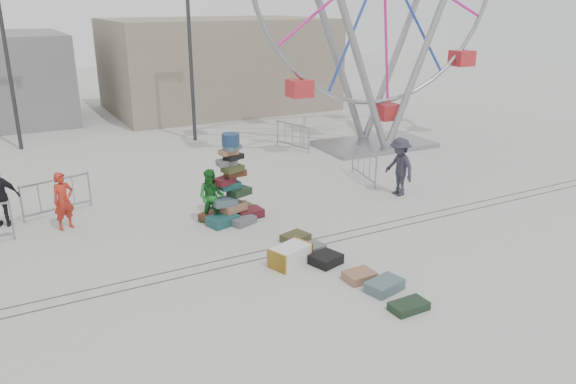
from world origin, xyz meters
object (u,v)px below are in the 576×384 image
lamp_post_left (7,40)px  pedestrian_green (212,197)px  pedestrian_red (63,201)px  barricade_dummy_c (57,197)px  suitcase_tower (231,196)px  steamer_trunk (290,256)px  pedestrian_grey (399,167)px  lamp_post_right (192,37)px  pedestrian_black (0,196)px  barricade_wheel_front (364,165)px  barricade_wheel_back (293,136)px

lamp_post_left → pedestrian_green: size_ratio=5.07×
lamp_post_left → pedestrian_red: (0.31, -10.10, -3.67)m
barricade_dummy_c → pedestrian_green: (3.72, -2.83, 0.24)m
suitcase_tower → pedestrian_red: suitcase_tower is taller
steamer_trunk → pedestrian_red: (-4.35, 4.90, 0.58)m
lamp_post_left → pedestrian_grey: size_ratio=4.25×
lamp_post_right → lamp_post_left: size_ratio=1.00×
lamp_post_left → pedestrian_black: lamp_post_left is taller
barricade_wheel_front → pedestrian_black: (-11.29, 1.33, 0.33)m
lamp_post_left → barricade_wheel_back: (10.00, -5.46, -3.93)m
barricade_dummy_c → pedestrian_black: size_ratio=1.14×
steamer_trunk → pedestrian_black: size_ratio=0.56×
lamp_post_right → pedestrian_black: lamp_post_right is taller
lamp_post_left → pedestrian_green: bearing=-71.2°
barricade_wheel_front → barricade_wheel_back: bearing=13.5°
barricade_dummy_c → pedestrian_red: pedestrian_red is taller
suitcase_tower → barricade_wheel_front: suitcase_tower is taller
lamp_post_left → pedestrian_red: size_ratio=4.96×
lamp_post_right → pedestrian_black: 11.41m
suitcase_tower → pedestrian_red: (-4.29, 1.54, 0.10)m
lamp_post_right → pedestrian_green: (-3.02, -9.67, -3.69)m
lamp_post_right → suitcase_tower: 10.62m
pedestrian_green → pedestrian_grey: size_ratio=0.84×
lamp_post_right → steamer_trunk: 13.88m
lamp_post_right → barricade_wheel_front: bearing=-69.8°
suitcase_tower → pedestrian_grey: suitcase_tower is taller
pedestrian_green → pedestrian_black: pedestrian_black is taller
barricade_wheel_front → pedestrian_red: pedestrian_red is taller
lamp_post_left → suitcase_tower: 13.06m
barricade_wheel_front → pedestrian_green: 6.24m
barricade_wheel_front → pedestrian_green: size_ratio=1.27×
lamp_post_right → lamp_post_left: (-7.00, 2.00, 0.00)m
lamp_post_left → barricade_dummy_c: 9.68m
barricade_dummy_c → lamp_post_left: bearing=76.1°
pedestrian_black → suitcase_tower: bearing=175.5°
barricade_wheel_back → pedestrian_black: (-11.20, -3.63, 0.33)m
suitcase_tower → steamer_trunk: size_ratio=2.55×
lamp_post_right → lamp_post_left: 7.28m
steamer_trunk → pedestrian_red: 6.58m
barricade_wheel_front → pedestrian_grey: (0.07, -1.81, 0.39)m
barricade_wheel_back → pedestrian_grey: bearing=-10.7°
pedestrian_red → pedestrian_green: pedestrian_red is taller
barricade_dummy_c → pedestrian_red: bearing=-103.7°
pedestrian_red → pedestrian_green: bearing=-43.3°
barricade_wheel_back → pedestrian_black: 11.78m
suitcase_tower → barricade_dummy_c: suitcase_tower is taller
lamp_post_left → pedestrian_grey: bearing=-50.3°
pedestrian_black → barricade_wheel_front: bearing=-167.5°
suitcase_tower → barricade_wheel_back: size_ratio=1.26×
barricade_dummy_c → pedestrian_green: 4.68m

